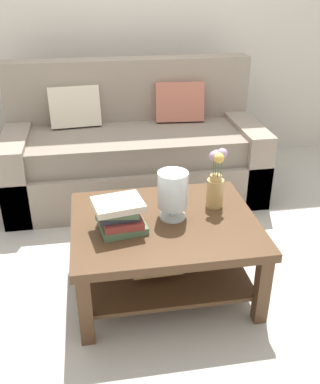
{
  "coord_description": "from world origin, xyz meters",
  "views": [
    {
      "loc": [
        -0.38,
        -2.46,
        1.7
      ],
      "look_at": [
        -0.02,
        -0.28,
        0.56
      ],
      "focal_mm": 40.4,
      "sensor_mm": 36.0,
      "label": 1
    }
  ],
  "objects": [
    {
      "name": "flower_pitcher",
      "position": [
        0.3,
        -0.32,
        0.62
      ],
      "size": [
        0.11,
        0.11,
        0.36
      ],
      "color": "tan",
      "rests_on": "coffee_table"
    },
    {
      "name": "coffee_table",
      "position": [
        -0.02,
        -0.43,
        0.33
      ],
      "size": [
        1.03,
        0.83,
        0.46
      ],
      "color": "#4C331E",
      "rests_on": "ground"
    },
    {
      "name": "book_stack_main",
      "position": [
        -0.27,
        -0.48,
        0.55
      ],
      "size": [
        0.29,
        0.24,
        0.17
      ],
      "color": "#51704C",
      "rests_on": "coffee_table"
    },
    {
      "name": "glass_hurricane_vase",
      "position": [
        0.03,
        -0.4,
        0.62
      ],
      "size": [
        0.17,
        0.17,
        0.28
      ],
      "color": "silver",
      "rests_on": "coffee_table"
    },
    {
      "name": "ground_plane",
      "position": [
        0.0,
        0.0,
        0.0
      ],
      "size": [
        10.0,
        10.0,
        0.0
      ],
      "primitive_type": "plane",
      "color": "#B7B2A8"
    },
    {
      "name": "back_wall",
      "position": [
        0.0,
        1.65,
        1.35
      ],
      "size": [
        6.4,
        0.12,
        2.7
      ],
      "primitive_type": "cube",
      "color": "beige",
      "rests_on": "ground"
    },
    {
      "name": "couch",
      "position": [
        -0.05,
        0.87,
        0.36
      ],
      "size": [
        2.03,
        0.9,
        1.06
      ],
      "color": "gray",
      "rests_on": "ground"
    }
  ]
}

